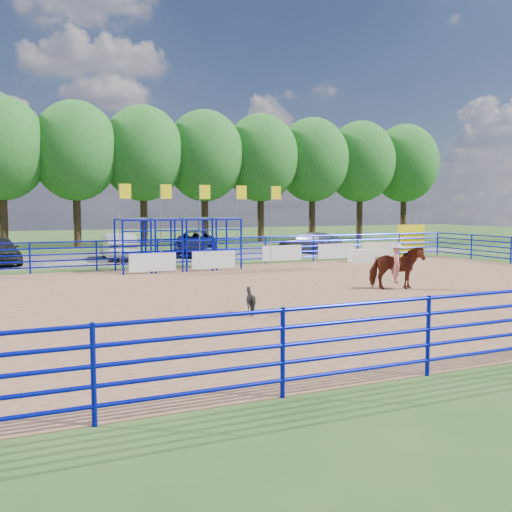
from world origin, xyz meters
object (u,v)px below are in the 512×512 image
object	(u,v)px
car_b	(119,246)
car_c	(196,243)
announcer_table	(361,256)
car_d	(309,242)
horse_and_rider	(396,266)
calf	(250,301)

from	to	relation	value
car_b	car_c	size ratio (longest dim) A/B	0.86
announcer_table	car_d	distance (m)	7.18
horse_and_rider	car_d	distance (m)	17.29
car_b	car_c	xyz separation A→B (m)	(4.95, 0.64, -0.02)
car_d	calf	bearing A→B (deg)	34.37
announcer_table	car_d	bearing A→B (deg)	84.49
announcer_table	car_b	distance (m)	14.10
horse_and_rider	car_d	bearing A→B (deg)	71.52
announcer_table	calf	distance (m)	16.49
car_b	car_d	distance (m)	12.69
horse_and_rider	car_b	distance (m)	18.15
horse_and_rider	calf	xyz separation A→B (m)	(-6.97, -2.31, -0.50)
announcer_table	car_c	size ratio (longest dim) A/B	0.24
announcer_table	car_c	xyz separation A→B (m)	(-7.04, 8.04, 0.40)
calf	car_b	xyz separation A→B (m)	(-0.24, 18.96, 0.38)
car_b	car_d	bearing A→B (deg)	-178.00
horse_and_rider	calf	size ratio (longest dim) A/B	3.04
car_b	car_d	size ratio (longest dim) A/B	1.00
horse_and_rider	calf	distance (m)	7.35
car_c	announcer_table	bearing A→B (deg)	-30.11
car_c	car_d	distance (m)	7.79
horse_and_rider	calf	world-z (taller)	horse_and_rider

